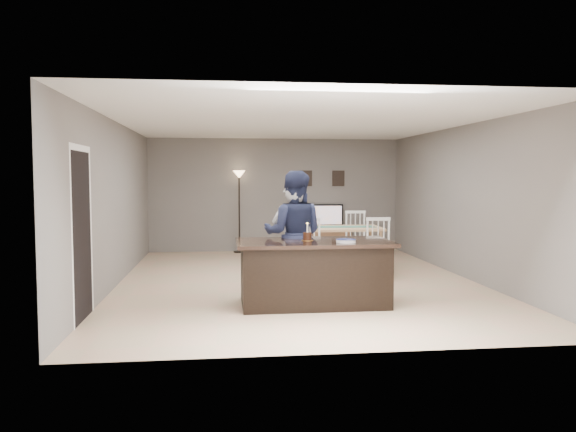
{
  "coord_description": "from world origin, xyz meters",
  "views": [
    {
      "loc": [
        -1.26,
        -9.46,
        1.79
      ],
      "look_at": [
        -0.19,
        -0.3,
        1.14
      ],
      "focal_mm": 35.0,
      "sensor_mm": 36.0,
      "label": 1
    }
  ],
  "objects": [
    {
      "name": "doorway",
      "position": [
        -2.99,
        -2.3,
        1.26
      ],
      "size": [
        0.0,
        2.1,
        2.65
      ],
      "color": "black",
      "rests_on": "floor"
    },
    {
      "name": "television",
      "position": [
        1.2,
        3.84,
        0.86
      ],
      "size": [
        0.91,
        0.12,
        0.53
      ],
      "primitive_type": "imported",
      "rotation": [
        0.0,
        0.0,
        3.14
      ],
      "color": "black",
      "rests_on": "tv_console"
    },
    {
      "name": "man",
      "position": [
        -0.21,
        -1.25,
        0.94
      ],
      "size": [
        1.05,
        0.9,
        1.88
      ],
      "primitive_type": "imported",
      "rotation": [
        0.0,
        0.0,
        2.91
      ],
      "color": "#1B203B",
      "rests_on": "floor"
    },
    {
      "name": "floor_lamp",
      "position": [
        -0.86,
        3.79,
        1.5
      ],
      "size": [
        0.29,
        0.29,
        1.93
      ],
      "color": "black",
      "rests_on": "floor"
    },
    {
      "name": "picture_frames",
      "position": [
        1.15,
        3.98,
        1.75
      ],
      "size": [
        1.1,
        0.02,
        0.38
      ],
      "color": "black",
      "rests_on": "room_shell"
    },
    {
      "name": "tv_console",
      "position": [
        1.2,
        3.77,
        0.3
      ],
      "size": [
        1.2,
        0.4,
        0.6
      ],
      "primitive_type": "cube",
      "color": "brown",
      "rests_on": "floor"
    },
    {
      "name": "floor",
      "position": [
        0.0,
        0.0,
        0.0
      ],
      "size": [
        8.0,
        8.0,
        0.0
      ],
      "primitive_type": "plane",
      "color": "tan",
      "rests_on": "ground"
    },
    {
      "name": "plate_stack",
      "position": [
        0.4,
        -2.05,
        0.92
      ],
      "size": [
        0.28,
        0.28,
        0.04
      ],
      "color": "white",
      "rests_on": "kitchen_island"
    },
    {
      "name": "room_shell",
      "position": [
        0.0,
        0.0,
        1.68
      ],
      "size": [
        8.0,
        8.0,
        8.0
      ],
      "color": "slate",
      "rests_on": "floor"
    },
    {
      "name": "kitchen_island",
      "position": [
        0.0,
        -1.8,
        0.45
      ],
      "size": [
        2.15,
        1.1,
        0.9
      ],
      "color": "black",
      "rests_on": "floor"
    },
    {
      "name": "birthday_cake",
      "position": [
        -0.08,
        -1.76,
        0.96
      ],
      "size": [
        0.16,
        0.16,
        0.25
      ],
      "color": "gold",
      "rests_on": "kitchen_island"
    },
    {
      "name": "tv_screen_glow",
      "position": [
        1.2,
        3.76,
        0.87
      ],
      "size": [
        0.78,
        0.0,
        0.78
      ],
      "primitive_type": "plane",
      "rotation": [
        1.57,
        0.0,
        3.14
      ],
      "color": "orange",
      "rests_on": "tv_console"
    },
    {
      "name": "dining_table",
      "position": [
        0.85,
        0.99,
        0.69
      ],
      "size": [
        1.81,
        2.05,
        1.08
      ],
      "rotation": [
        0.0,
        0.0,
        -0.03
      ],
      "color": "tan",
      "rests_on": "floor"
    },
    {
      "name": "woman",
      "position": [
        -0.22,
        -1.25,
        0.85
      ],
      "size": [
        0.68,
        0.51,
        1.7
      ],
      "primitive_type": "imported",
      "rotation": [
        0.0,
        0.0,
        2.97
      ],
      "color": "#B1B1B6",
      "rests_on": "floor"
    }
  ]
}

